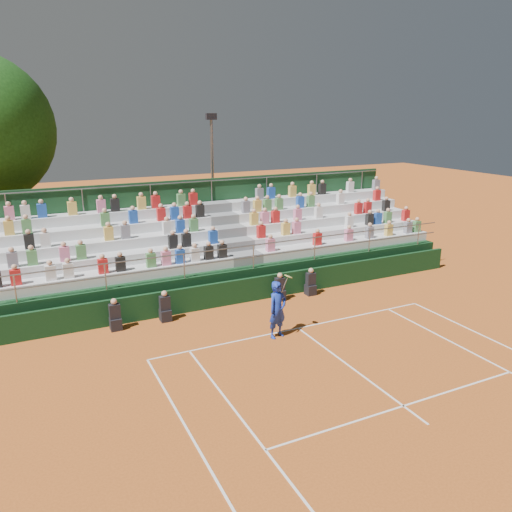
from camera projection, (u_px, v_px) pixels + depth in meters
name	position (u px, v px, depth m)	size (l,w,h in m)	color
ground	(298.00, 328.00, 17.97)	(90.00, 90.00, 0.00)	#B8581E
courtside_wall	(259.00, 288.00, 20.59)	(20.00, 0.15, 1.00)	black
line_officials	(223.00, 299.00, 19.47)	(8.54, 0.40, 1.19)	black
grandstand	(228.00, 255.00, 23.23)	(20.00, 5.20, 4.40)	black
tennis_player	(278.00, 310.00, 17.02)	(0.95, 0.66, 2.22)	#1631AA
floodlight_mast	(212.00, 169.00, 28.36)	(0.60, 0.25, 7.42)	gray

